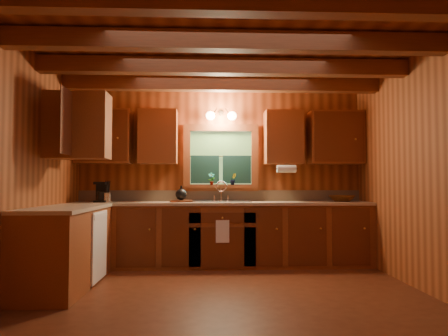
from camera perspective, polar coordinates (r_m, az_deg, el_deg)
room at (r=4.08m, az=0.48°, el=-0.23°), size 4.20×4.20×4.20m
ceiling_beams at (r=4.30m, az=0.48°, el=15.84°), size 4.20×2.54×0.18m
base_cabinets at (r=5.41m, az=-5.53°, el=-9.98°), size 4.20×2.22×0.86m
countertop at (r=5.38m, az=-5.36°, el=-5.22°), size 4.20×2.24×0.04m
backsplash at (r=5.97m, az=-0.45°, el=-3.99°), size 4.20×0.02×0.16m
dishwasher_panel at (r=4.97m, az=-17.43°, el=-10.57°), size 0.02×0.60×0.80m
upper_cabinets at (r=5.55m, az=-6.13°, el=4.80°), size 4.19×1.77×0.78m
window at (r=5.96m, az=-0.44°, el=1.29°), size 1.12×0.08×1.00m
window_sill at (r=5.90m, az=-0.43°, el=-2.65°), size 1.06×0.14×0.04m
wall_sconce at (r=5.91m, az=-0.40°, el=7.52°), size 0.45×0.21×0.17m
paper_towel_roll at (r=5.72m, az=8.92°, el=-0.12°), size 0.27×0.11×0.11m
dish_towel at (r=5.38m, az=-0.22°, el=-9.08°), size 0.18×0.01×0.30m
sink at (r=5.69m, az=-0.35°, el=-5.32°), size 0.82×0.48×0.43m
coffee_maker at (r=5.82m, az=-17.14°, el=-3.34°), size 0.16×0.20×0.28m
utensil_crock at (r=5.76m, az=-16.39°, el=-4.01°), size 0.11×0.11×0.30m
cutting_board at (r=5.62m, az=-6.16°, el=-4.75°), size 0.34×0.27×0.03m
teakettle at (r=5.62m, az=-6.15°, el=-3.79°), size 0.16×0.16×0.20m
wicker_basket at (r=6.00m, az=16.52°, el=-4.21°), size 0.48×0.48×0.09m
potted_plant_left at (r=5.87m, az=-1.82°, el=-1.55°), size 0.11×0.08×0.19m
potted_plant_right at (r=5.89m, az=1.31°, el=-1.61°), size 0.11×0.10×0.17m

